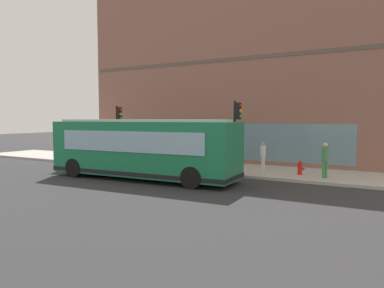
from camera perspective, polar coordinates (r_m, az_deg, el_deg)
ground at (r=17.97m, az=-4.15°, el=-5.88°), size 120.00×120.00×0.00m
sidewalk_curb at (r=22.20m, az=2.95°, el=-3.78°), size 4.70×40.00×0.15m
building_corner at (r=28.17m, az=9.03°, el=10.70°), size 8.38×23.05×12.78m
city_bus_nearside at (r=18.39m, az=-7.95°, el=-0.80°), size 2.98×10.14×3.07m
traffic_light_near_corner at (r=19.42m, az=7.18°, el=3.37°), size 0.32×0.49×3.91m
traffic_light_down_block at (r=23.88m, az=-11.70°, el=3.25°), size 0.32×0.49×3.80m
fire_hydrant at (r=19.63m, az=16.91°, el=-3.69°), size 0.35×0.35×0.74m
pedestrian_near_building_entrance at (r=26.04m, az=-7.75°, el=-0.44°), size 0.32×0.32×1.62m
pedestrian_by_light_pole at (r=21.47m, az=11.32°, el=-1.49°), size 0.32×0.32×1.58m
pedestrian_near_hydrant at (r=24.58m, az=-0.28°, el=-0.49°), size 0.32×0.32×1.73m
pedestrian_walking_along_curb at (r=18.81m, az=20.52°, el=-2.07°), size 0.32×0.32×1.77m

